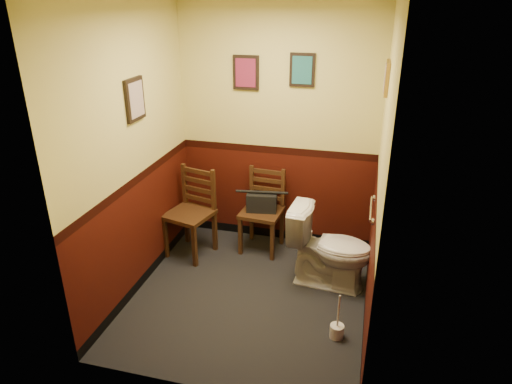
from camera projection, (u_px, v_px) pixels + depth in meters
floor at (250, 295)px, 4.48m from camera, size 2.20×2.40×0.00m
wall_back at (278, 129)px, 5.00m from camera, size 2.20×0.00×2.70m
wall_front at (199, 230)px, 2.87m from camera, size 2.20×0.00×2.70m
wall_left at (134, 156)px, 4.19m from camera, size 0.00×2.40×2.70m
wall_right at (380, 178)px, 3.69m from camera, size 0.00×2.40×2.70m
grab_bar at (372, 209)px, 4.08m from camera, size 0.05×0.56×0.06m
framed_print_back_a at (246, 73)px, 4.83m from camera, size 0.28×0.04×0.36m
framed_print_back_b at (302, 70)px, 4.67m from camera, size 0.26×0.04×0.34m
framed_print_left at (135, 99)px, 4.07m from camera, size 0.04×0.30×0.38m
framed_print_right at (387, 78)px, 3.94m from camera, size 0.04×0.34×0.28m
toilet at (330, 248)px, 4.50m from camera, size 0.87×0.54×0.81m
toilet_brush at (337, 330)px, 3.91m from camera, size 0.12×0.12×0.43m
chair_left at (192, 213)px, 5.04m from camera, size 0.56×0.56×0.98m
chair_right at (263, 211)px, 5.14m from camera, size 0.47×0.47×0.94m
handbag at (262, 202)px, 5.06m from camera, size 0.35×0.21×0.24m
tp_stack at (307, 239)px, 5.32m from camera, size 0.24×0.12×0.21m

